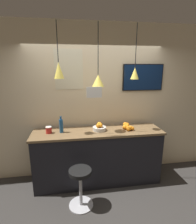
{
  "coord_description": "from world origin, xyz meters",
  "views": [
    {
      "loc": [
        -0.44,
        -2.29,
        2.13
      ],
      "look_at": [
        0.0,
        0.6,
        1.37
      ],
      "focal_mm": 28.0,
      "sensor_mm": 36.0,
      "label": 1
    }
  ],
  "objects_px": {
    "bar_stool": "(80,182)",
    "juice_bottle": "(61,126)",
    "spread_jar": "(49,130)",
    "mounted_tv": "(143,77)",
    "fruit_bowl": "(99,128)"
  },
  "relations": [
    {
      "from": "bar_stool",
      "to": "mounted_tv",
      "type": "distance_m",
      "value": 2.18
    },
    {
      "from": "juice_bottle",
      "to": "spread_jar",
      "type": "relative_size",
      "value": 2.53
    },
    {
      "from": "bar_stool",
      "to": "spread_jar",
      "type": "relative_size",
      "value": 5.51
    },
    {
      "from": "bar_stool",
      "to": "spread_jar",
      "type": "distance_m",
      "value": 1.01
    },
    {
      "from": "juice_bottle",
      "to": "spread_jar",
      "type": "bearing_deg",
      "value": 180.0
    },
    {
      "from": "bar_stool",
      "to": "fruit_bowl",
      "type": "bearing_deg",
      "value": 57.02
    },
    {
      "from": "fruit_bowl",
      "to": "spread_jar",
      "type": "height_order",
      "value": "fruit_bowl"
    },
    {
      "from": "mounted_tv",
      "to": "bar_stool",
      "type": "bearing_deg",
      "value": -144.59
    },
    {
      "from": "juice_bottle",
      "to": "fruit_bowl",
      "type": "bearing_deg",
      "value": -0.3
    },
    {
      "from": "bar_stool",
      "to": "spread_jar",
      "type": "bearing_deg",
      "value": 129.3
    },
    {
      "from": "bar_stool",
      "to": "juice_bottle",
      "type": "bearing_deg",
      "value": 114.89
    },
    {
      "from": "bar_stool",
      "to": "spread_jar",
      "type": "height_order",
      "value": "spread_jar"
    },
    {
      "from": "bar_stool",
      "to": "fruit_bowl",
      "type": "relative_size",
      "value": 2.65
    },
    {
      "from": "mounted_tv",
      "to": "spread_jar",
      "type": "bearing_deg",
      "value": -170.13
    },
    {
      "from": "fruit_bowl",
      "to": "juice_bottle",
      "type": "relative_size",
      "value": 0.82
    }
  ]
}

